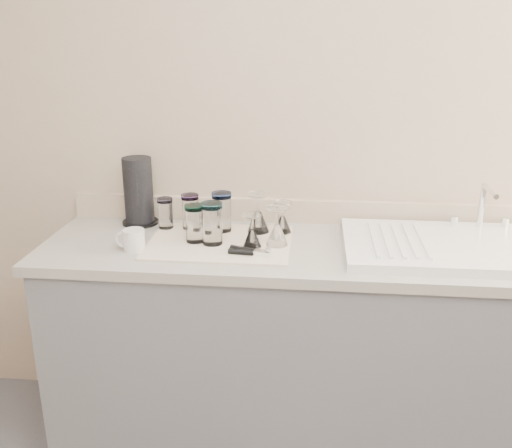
# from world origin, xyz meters

# --- Properties ---
(room_envelope) EXTENTS (3.54, 3.50, 2.52)m
(room_envelope) POSITION_xyz_m (0.00, 0.00, 1.56)
(room_envelope) COLOR #545459
(room_envelope) RESTS_ON ground
(counter_unit) EXTENTS (2.06, 0.62, 0.90)m
(counter_unit) POSITION_xyz_m (0.00, 1.20, 0.45)
(counter_unit) COLOR slate
(counter_unit) RESTS_ON ground
(sink_unit) EXTENTS (0.82, 0.50, 0.22)m
(sink_unit) POSITION_xyz_m (0.55, 1.20, 0.92)
(sink_unit) COLOR white
(sink_unit) RESTS_ON counter_unit
(dish_towel) EXTENTS (0.55, 0.42, 0.01)m
(dish_towel) POSITION_xyz_m (-0.34, 1.20, 0.90)
(dish_towel) COLOR white
(dish_towel) RESTS_ON counter_unit
(tumbler_teal) EXTENTS (0.06, 0.06, 0.13)m
(tumbler_teal) POSITION_xyz_m (-0.59, 1.33, 0.97)
(tumbler_teal) COLOR white
(tumbler_teal) RESTS_ON dish_towel
(tumbler_cyan) EXTENTS (0.07, 0.07, 0.14)m
(tumbler_cyan) POSITION_xyz_m (-0.48, 1.34, 0.98)
(tumbler_cyan) COLOR white
(tumbler_cyan) RESTS_ON dish_towel
(tumbler_purple) EXTENTS (0.08, 0.08, 0.16)m
(tumbler_purple) POSITION_xyz_m (-0.35, 1.32, 0.99)
(tumbler_purple) COLOR white
(tumbler_purple) RESTS_ON dish_towel
(tumbler_blue) EXTENTS (0.07, 0.07, 0.15)m
(tumbler_blue) POSITION_xyz_m (-0.43, 1.19, 0.98)
(tumbler_blue) COLOR white
(tumbler_blue) RESTS_ON dish_towel
(tumbler_lavender) EXTENTS (0.08, 0.08, 0.16)m
(tumbler_lavender) POSITION_xyz_m (-0.36, 1.17, 0.99)
(tumbler_lavender) COLOR white
(tumbler_lavender) RESTS_ON dish_towel
(goblet_back_left) EXTENTS (0.09, 0.09, 0.16)m
(goblet_back_left) POSITION_xyz_m (-0.20, 1.32, 0.96)
(goblet_back_left) COLOR white
(goblet_back_left) RESTS_ON dish_towel
(goblet_back_right) EXTENTS (0.07, 0.07, 0.13)m
(goblet_back_right) POSITION_xyz_m (-0.10, 1.33, 0.95)
(goblet_back_right) COLOR white
(goblet_back_right) RESTS_ON dish_towel
(goblet_front_left) EXTENTS (0.07, 0.07, 0.13)m
(goblet_front_left) POSITION_xyz_m (-0.21, 1.16, 0.95)
(goblet_front_left) COLOR white
(goblet_front_left) RESTS_ON dish_towel
(goblet_front_right) EXTENTS (0.08, 0.08, 0.15)m
(goblet_front_right) POSITION_xyz_m (-0.12, 1.18, 0.96)
(goblet_front_right) COLOR white
(goblet_front_right) RESTS_ON dish_towel
(can_opener) EXTENTS (0.16, 0.08, 0.02)m
(can_opener) POSITION_xyz_m (-0.21, 1.07, 0.92)
(can_opener) COLOR silver
(can_opener) RESTS_ON dish_towel
(white_mug) EXTENTS (0.11, 0.08, 0.08)m
(white_mug) POSITION_xyz_m (-0.65, 1.09, 0.94)
(white_mug) COLOR silver
(white_mug) RESTS_ON counter_unit
(paper_towel_roll) EXTENTS (0.15, 0.15, 0.29)m
(paper_towel_roll) POSITION_xyz_m (-0.72, 1.40, 1.04)
(paper_towel_roll) COLOR black
(paper_towel_roll) RESTS_ON counter_unit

